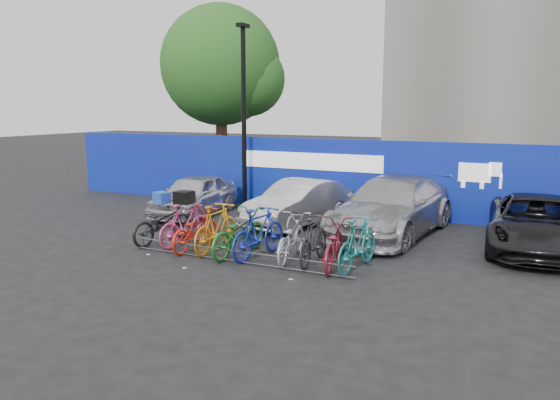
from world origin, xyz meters
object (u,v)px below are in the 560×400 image
Objects in this scene: car_1 at (299,203)px; bike_1 at (185,225)px; car_2 at (392,206)px; lamppost at (244,112)px; bike_3 at (216,228)px; bike_9 at (358,244)px; bike_6 at (291,238)px; bike_7 at (314,240)px; bike_rack at (235,256)px; tree at (226,68)px; bike_4 at (238,233)px; bike_2 at (195,230)px; bike_5 at (259,233)px; car_0 at (195,195)px; car_3 at (536,224)px; bike_8 at (333,244)px; bike_0 at (163,223)px.

bike_1 is at bearing -102.68° from car_1.
lamppost is at bearing 169.05° from car_2.
bike_9 is (3.51, 0.07, -0.01)m from bike_3.
bike_7 is (0.59, -0.07, 0.03)m from bike_6.
bike_9 reaches higher than bike_rack.
tree is 1.46× the size of car_2.
tree reaches higher than bike_4.
car_2 is at bearing -136.46° from bike_2.
bike_5 is 1.01× the size of bike_6.
car_1 is at bearing -77.25° from bike_6.
bike_4 reaches higher than bike_rack.
lamppost reaches higher than car_2.
tree is 12.26m from bike_2.
bike_9 is (2.58, 0.74, 0.41)m from bike_rack.
car_2 is (6.37, 0.12, 0.12)m from car_0.
car_3 is at bearing 35.06° from bike_rack.
bike_9 is (2.32, 0.11, -0.02)m from bike_5.
car_0 is 0.97× the size of car_1.
bike_4 reaches higher than bike_2.
car_2 is (9.17, -6.39, -4.29)m from tree.
lamppost reaches higher than bike_7.
bike_1 is 0.87× the size of bike_4.
bike_3 is 0.99× the size of bike_5.
bike_4 is at bearing -179.00° from bike_1.
car_0 is at bearing -31.54° from bike_5.
car_1 is at bearing -43.78° from bike_9.
bike_4 is at bearing -76.75° from car_1.
tree is at bearing 151.39° from car_2.
car_3 is 2.44× the size of bike_6.
car_1 reaches higher than bike_rack.
car_3 is (9.92, 0.03, 0.00)m from car_0.
bike_5 is at bearing 67.42° from bike_rack.
car_2 reaches higher than bike_3.
bike_5 is at bearing -68.32° from car_1.
car_1 is 4.30m from bike_8.
bike_9 is (4.51, -0.06, 0.03)m from bike_1.
car_1 is 0.84× the size of car_3.
car_0 is 3.62m from bike_0.
lamppost is at bearing -52.49° from tree.
bike_6 is (1.35, -3.43, -0.15)m from car_1.
bike_0 is (-2.62, 0.79, 0.35)m from bike_rack.
bike_7 is (3.51, -0.07, 0.01)m from bike_1.
bike_8 is at bearing -48.49° from tree.
bike_5 is 0.75m from bike_6.
bike_0 is 1.00× the size of bike_5.
bike_1 is (-1.93, 0.80, 0.37)m from bike_rack.
car_2 is 3.54m from bike_9.
car_1 is 3.61m from bike_3.
car_3 reaches higher than bike_8.
bike_6 is 1.07× the size of bike_7.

